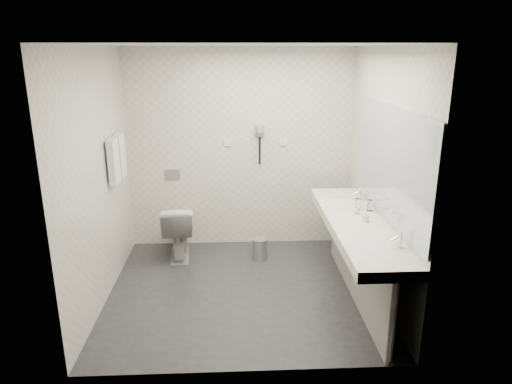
{
  "coord_description": "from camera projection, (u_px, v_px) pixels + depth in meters",
  "views": [
    {
      "loc": [
        -0.07,
        -4.41,
        2.46
      ],
      "look_at": [
        0.15,
        0.15,
        1.05
      ],
      "focal_mm": 32.51,
      "sensor_mm": 36.0,
      "label": 1
    }
  ],
  "objects": [
    {
      "name": "towel_near",
      "position": [
        114.0,
        161.0,
        4.88
      ],
      "size": [
        0.07,
        0.24,
        0.48
      ],
      "primitive_type": "cube",
      "color": "silver",
      "rests_on": "towel_rail"
    },
    {
      "name": "vanity_panel",
      "position": [
        356.0,
        264.0,
        4.69
      ],
      "size": [
        0.03,
        2.15,
        0.75
      ],
      "primitive_type": "cube",
      "color": "gray",
      "rests_on": "floor"
    },
    {
      "name": "glass_right",
      "position": [
        358.0,
        204.0,
        4.86
      ],
      "size": [
        0.07,
        0.07,
        0.12
      ],
      "primitive_type": "cylinder",
      "rotation": [
        0.0,
        0.0,
        0.06
      ],
      "color": "silver",
      "rests_on": "vanity_counter"
    },
    {
      "name": "towel_rail",
      "position": [
        114.0,
        138.0,
        4.95
      ],
      "size": [
        0.02,
        0.62,
        0.02
      ],
      "primitive_type": "cylinder",
      "rotation": [
        1.57,
        0.0,
        0.0
      ],
      "color": "silver",
      "rests_on": "wall_left"
    },
    {
      "name": "dryer_cradle",
      "position": [
        260.0,
        130.0,
        5.72
      ],
      "size": [
        0.1,
        0.04,
        0.14
      ],
      "primitive_type": "cube",
      "color": "gray",
      "rests_on": "wall_back"
    },
    {
      "name": "mirror",
      "position": [
        388.0,
        161.0,
        4.39
      ],
      "size": [
        0.02,
        2.2,
        1.05
      ],
      "primitive_type": "cube",
      "color": "#B2BCC6",
      "rests_on": "wall_right"
    },
    {
      "name": "toilet",
      "position": [
        178.0,
        231.0,
        5.66
      ],
      "size": [
        0.42,
        0.69,
        0.68
      ],
      "primitive_type": "imported",
      "rotation": [
        0.0,
        0.0,
        3.21
      ],
      "color": "silver",
      "rests_on": "floor"
    },
    {
      "name": "switch_plate_b",
      "position": [
        283.0,
        142.0,
        5.8
      ],
      "size": [
        0.09,
        0.02,
        0.09
      ],
      "primitive_type": "cube",
      "color": "silver",
      "rests_on": "wall_back"
    },
    {
      "name": "wall_back",
      "position": [
        240.0,
        150.0,
        5.81
      ],
      "size": [
        2.8,
        0.0,
        2.8
      ],
      "primitive_type": "plane",
      "rotation": [
        1.57,
        0.0,
        0.0
      ],
      "color": "beige",
      "rests_on": "floor"
    },
    {
      "name": "ceiling",
      "position": [
        240.0,
        45.0,
        4.2
      ],
      "size": [
        2.8,
        2.8,
        0.0
      ],
      "primitive_type": "plane",
      "rotation": [
        3.14,
        0.0,
        0.0
      ],
      "color": "silver",
      "rests_on": "wall_back"
    },
    {
      "name": "soap_bottle_a",
      "position": [
        366.0,
        217.0,
        4.5
      ],
      "size": [
        0.07,
        0.07,
        0.11
      ],
      "primitive_type": "imported",
      "rotation": [
        0.0,
        0.0,
        0.68
      ],
      "color": "beige",
      "rests_on": "vanity_counter"
    },
    {
      "name": "vanity_counter",
      "position": [
        356.0,
        225.0,
        4.57
      ],
      "size": [
        0.55,
        2.2,
        0.1
      ],
      "primitive_type": "cube",
      "color": "silver",
      "rests_on": "floor"
    },
    {
      "name": "soap_bottle_b",
      "position": [
        357.0,
        210.0,
        4.73
      ],
      "size": [
        0.09,
        0.09,
        0.08
      ],
      "primitive_type": "imported",
      "rotation": [
        0.0,
        0.0,
        -0.64
      ],
      "color": "beige",
      "rests_on": "vanity_counter"
    },
    {
      "name": "dryer_barrel",
      "position": [
        260.0,
        129.0,
        5.65
      ],
      "size": [
        0.08,
        0.14,
        0.08
      ],
      "primitive_type": "cylinder",
      "rotation": [
        1.57,
        0.0,
        0.0
      ],
      "color": "gray",
      "rests_on": "dryer_cradle"
    },
    {
      "name": "vanity_post_near",
      "position": [
        393.0,
        322.0,
        3.7
      ],
      "size": [
        0.06,
        0.06,
        0.75
      ],
      "primitive_type": "cylinder",
      "color": "silver",
      "rests_on": "floor"
    },
    {
      "name": "vanity_post_far",
      "position": [
        337.0,
        227.0,
        5.69
      ],
      "size": [
        0.06,
        0.06,
        0.75
      ],
      "primitive_type": "cylinder",
      "color": "silver",
      "rests_on": "floor"
    },
    {
      "name": "flush_plate",
      "position": [
        173.0,
        174.0,
        5.85
      ],
      "size": [
        0.18,
        0.02,
        0.12
      ],
      "primitive_type": "cube",
      "color": "#B2B5BA",
      "rests_on": "wall_back"
    },
    {
      "name": "switch_plate_a",
      "position": [
        228.0,
        142.0,
        5.76
      ],
      "size": [
        0.09,
        0.02,
        0.09
      ],
      "primitive_type": "cube",
      "color": "silver",
      "rests_on": "wall_back"
    },
    {
      "name": "pedal_bin",
      "position": [
        260.0,
        249.0,
        5.64
      ],
      "size": [
        0.23,
        0.23,
        0.25
      ],
      "primitive_type": "cylinder",
      "rotation": [
        0.0,
        0.0,
        -0.33
      ],
      "color": "#B2B5BA",
      "rests_on": "floor"
    },
    {
      "name": "faucet_near",
      "position": [
        400.0,
        239.0,
        3.92
      ],
      "size": [
        0.04,
        0.04,
        0.15
      ],
      "primitive_type": "cylinder",
      "color": "silver",
      "rests_on": "vanity_counter"
    },
    {
      "name": "glass_left",
      "position": [
        370.0,
        205.0,
        4.81
      ],
      "size": [
        0.07,
        0.07,
        0.11
      ],
      "primitive_type": "cylinder",
      "rotation": [
        0.0,
        0.0,
        0.13
      ],
      "color": "silver",
      "rests_on": "vanity_counter"
    },
    {
      "name": "floor",
      "position": [
        243.0,
        290.0,
        4.94
      ],
      "size": [
        2.8,
        2.8,
        0.0
      ],
      "primitive_type": "plane",
      "color": "#222227",
      "rests_on": "ground"
    },
    {
      "name": "wall_right",
      "position": [
        381.0,
        176.0,
        4.64
      ],
      "size": [
        0.0,
        2.6,
        2.6
      ],
      "primitive_type": "plane",
      "rotation": [
        1.57,
        0.0,
        -1.57
      ],
      "color": "beige",
      "rests_on": "floor"
    },
    {
      "name": "faucet_far",
      "position": [
        359.0,
        193.0,
        5.16
      ],
      "size": [
        0.04,
        0.04,
        0.15
      ],
      "primitive_type": "cylinder",
      "color": "silver",
      "rests_on": "vanity_counter"
    },
    {
      "name": "towel_far",
      "position": [
        120.0,
        156.0,
        5.14
      ],
      "size": [
        0.07,
        0.24,
        0.48
      ],
      "primitive_type": "cube",
      "color": "silver",
      "rests_on": "towel_rail"
    },
    {
      "name": "wall_front",
      "position": [
        245.0,
        225.0,
        3.33
      ],
      "size": [
        2.8,
        0.0,
        2.8
      ],
      "primitive_type": "plane",
      "rotation": [
        -1.57,
        0.0,
        0.0
      ],
      "color": "beige",
      "rests_on": "floor"
    },
    {
      "name": "basin_near",
      "position": [
        376.0,
        249.0,
        3.93
      ],
      "size": [
        0.4,
        0.31,
        0.05
      ],
      "primitive_type": "ellipsoid",
      "color": "silver",
      "rests_on": "vanity_counter"
    },
    {
      "name": "bin_lid",
      "position": [
        260.0,
        239.0,
        5.61
      ],
      "size": [
        0.18,
        0.18,
        0.02
      ],
      "primitive_type": "cylinder",
      "color": "#B2B5BA",
      "rests_on": "pedal_bin"
    },
    {
      "name": "wall_left",
      "position": [
        98.0,
        179.0,
        4.51
      ],
      "size": [
        0.0,
        2.6,
        2.6
      ],
      "primitive_type": "plane",
      "rotation": [
        1.57,
        0.0,
        1.57
      ],
      "color": "beige",
      "rests_on": "floor"
    },
    {
      "name": "dryer_cord",
      "position": [
        260.0,
        151.0,
        5.78
      ],
      "size": [
        0.02,
        0.02,
        0.35
      ],
      "primitive_type": "cylinder",
      "color": "black",
      "rests_on": "dryer_cradle"
    },
    {
      "name": "basin_far",
      "position": [
        342.0,
        201.0,
        5.18
      ],
      "size": [
        0.4,
        0.31,
        0.05
      ],
      "primitive_type": "ellipsoid",
      "color": "silver",
      "rests_on": "vanity_counter"
    }
  ]
}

